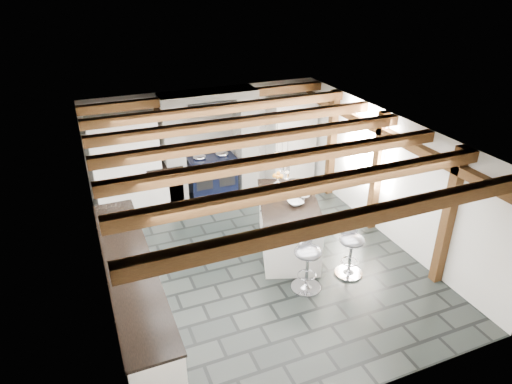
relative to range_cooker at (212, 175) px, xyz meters
name	(u,v)px	position (x,y,z in m)	size (l,w,h in m)	color
ground	(259,259)	(0.00, -2.68, -0.47)	(6.00, 6.00, 0.00)	black
room_shell	(199,177)	(-0.61, -1.26, 0.60)	(6.00, 6.03, 6.00)	white
range_cooker	(212,175)	(0.00, 0.00, 0.00)	(1.00, 0.63, 0.99)	black
kitchen_island	(288,225)	(0.61, -2.53, 0.01)	(1.56, 2.11, 1.25)	white
bar_stool_near	(351,247)	(1.20, -3.61, 0.06)	(0.46, 0.46, 0.84)	silver
bar_stool_far	(307,259)	(0.37, -3.67, 0.08)	(0.56, 0.56, 0.88)	silver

